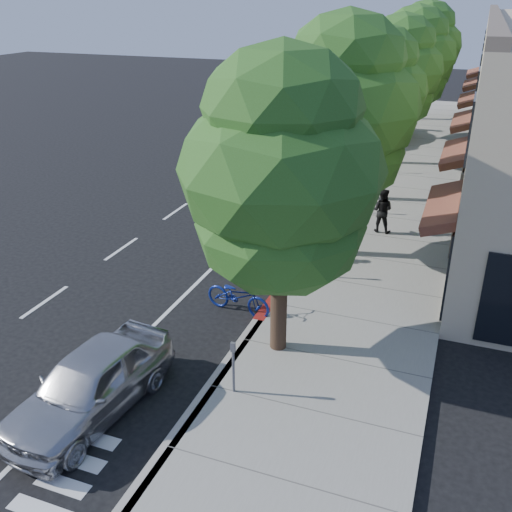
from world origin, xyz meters
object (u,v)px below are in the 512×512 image
at_px(street_tree_0, 281,176).
at_px(dark_sedan, 312,164).
at_px(dark_suv_far, 373,124).
at_px(street_tree_2, 377,94).
at_px(pedestrian, 382,210).
at_px(near_car_a, 90,384).
at_px(street_tree_5, 424,48).
at_px(bicycle, 238,296).
at_px(cyclist, 281,237).
at_px(white_pickup, 377,126).
at_px(street_tree_1, 344,112).
at_px(street_tree_3, 398,73).
at_px(street_tree_4, 413,59).
at_px(silver_suv, 278,197).

distance_m(street_tree_0, dark_sedan, 14.84).
bearing_deg(dark_suv_far, street_tree_2, -74.07).
height_order(street_tree_2, pedestrian, street_tree_2).
xyz_separation_m(street_tree_2, near_car_a, (-2.96, -15.50, -3.74)).
height_order(street_tree_5, near_car_a, street_tree_5).
bearing_deg(pedestrian, bicycle, 72.68).
relative_size(street_tree_5, cyclist, 4.52).
bearing_deg(dark_sedan, white_pickup, 77.27).
xyz_separation_m(street_tree_1, white_pickup, (-1.55, 17.00, -3.92)).
height_order(street_tree_2, dark_sedan, street_tree_2).
height_order(street_tree_3, street_tree_4, street_tree_4).
relative_size(dark_sedan, dark_suv_far, 0.96).
bearing_deg(bicycle, near_car_a, 174.52).
bearing_deg(pedestrian, street_tree_5, -82.90).
xyz_separation_m(bicycle, dark_sedan, (-1.40, 12.63, 0.30)).
xyz_separation_m(street_tree_2, dark_sedan, (-3.05, 2.05, -3.65)).
bearing_deg(street_tree_1, street_tree_5, 90.00).
relative_size(street_tree_3, bicycle, 3.73).
distance_m(street_tree_2, near_car_a, 16.22).
distance_m(street_tree_3, bicycle, 17.14).
relative_size(street_tree_5, near_car_a, 1.84).
bearing_deg(street_tree_5, street_tree_3, -90.00).
bearing_deg(pedestrian, street_tree_4, -81.77).
bearing_deg(street_tree_3, street_tree_5, 90.00).
distance_m(street_tree_4, dark_sedan, 11.09).
bearing_deg(dark_suv_far, pedestrian, -72.16).
bearing_deg(street_tree_0, dark_suv_far, 94.62).
xyz_separation_m(cyclist, bicycle, (-0.04, -3.58, -0.34)).
distance_m(street_tree_1, white_pickup, 17.51).
height_order(near_car_a, pedestrian, pedestrian).
distance_m(street_tree_5, pedestrian, 21.94).
xyz_separation_m(street_tree_5, bicycle, (-1.64, -28.58, -4.26)).
distance_m(street_tree_4, bicycle, 23.01).
bearing_deg(silver_suv, street_tree_1, -38.63).
height_order(street_tree_4, cyclist, street_tree_4).
xyz_separation_m(street_tree_1, street_tree_3, (-0.00, 12.00, -0.25)).
distance_m(dark_sedan, near_car_a, 17.55).
bearing_deg(street_tree_4, street_tree_5, 90.00).
bearing_deg(pedestrian, silver_suv, -2.14).
bearing_deg(street_tree_2, dark_sedan, 146.09).
bearing_deg(dark_sedan, near_car_a, -92.93).
relative_size(street_tree_3, near_car_a, 1.74).
height_order(street_tree_5, dark_sedan, street_tree_5).
bearing_deg(pedestrian, cyclist, 55.76).
bearing_deg(silver_suv, near_car_a, -84.69).
distance_m(street_tree_0, silver_suv, 10.07).
bearing_deg(dark_sedan, cyclist, -84.14).
bearing_deg(bicycle, street_tree_3, 3.80).
height_order(street_tree_2, cyclist, street_tree_2).
bearing_deg(bicycle, dark_sedan, 15.81).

